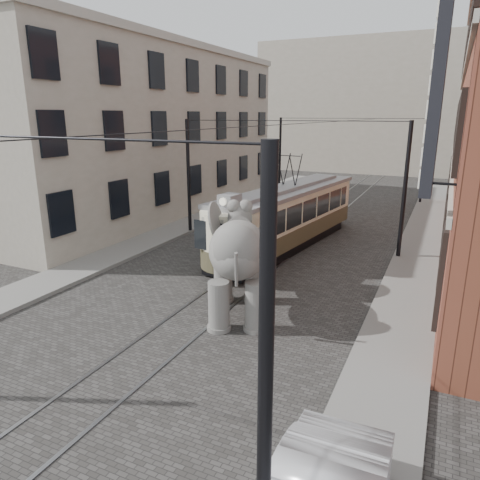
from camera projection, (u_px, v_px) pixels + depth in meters
The scene contains 9 objects.
ground at pixel (235, 286), 16.76m from camera, with size 120.00×120.00×0.00m, color #3E3C39.
tram_rails at pixel (235, 285), 16.76m from camera, with size 1.54×80.00×0.02m, color slate, non-canonical shape.
sidewalk_right at pixel (403, 313), 14.30m from camera, with size 2.00×60.00×0.15m, color slate.
sidewalk_left at pixel (101, 261), 19.39m from camera, with size 2.00×60.00×0.15m, color slate.
stucco_building at pixel (148, 134), 28.60m from camera, with size 7.00×24.00×10.00m, color #9E9583.
distant_block at pixel (389, 107), 49.72m from camera, with size 28.00×10.00×14.00m, color #9E9583.
catenary at pixel (278, 187), 20.38m from camera, with size 11.00×30.20×6.00m, color black, non-canonical shape.
tram at pixel (289, 202), 21.09m from camera, with size 2.30×11.17×4.43m, color #EFE6C1, non-canonical shape.
elephant at pixel (238, 264), 13.91m from camera, with size 3.05×5.54×3.39m, color slate, non-canonical shape.
Camera 1 is at (6.80, -14.10, 6.23)m, focal length 33.26 mm.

